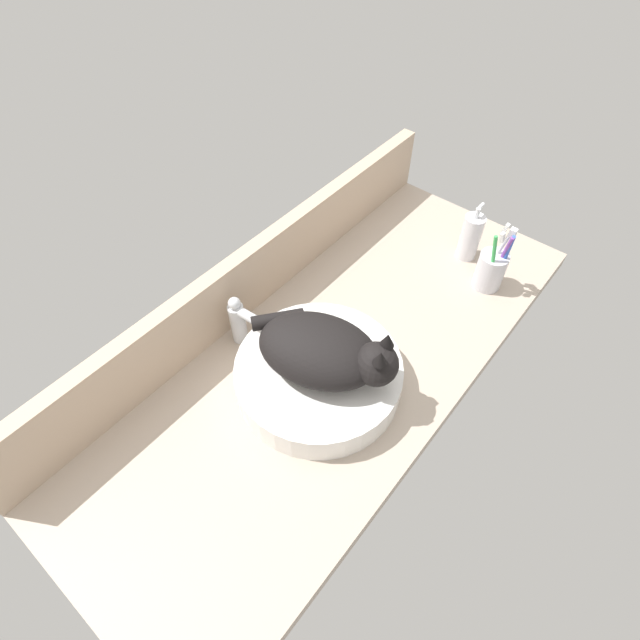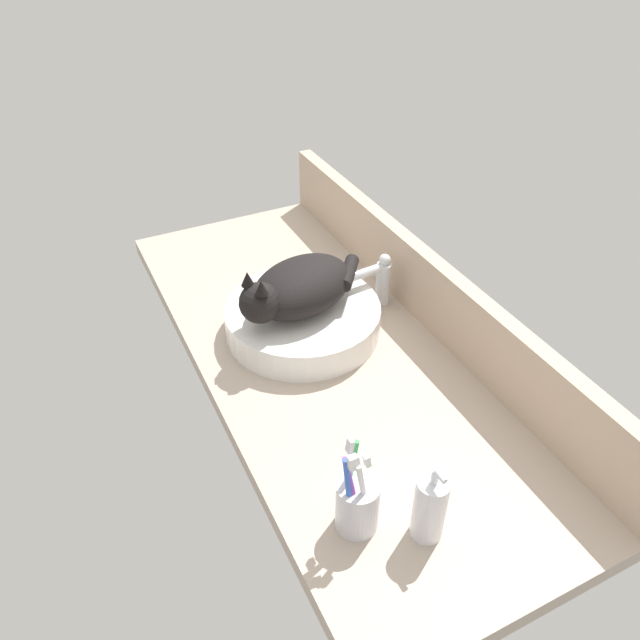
{
  "view_description": "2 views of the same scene",
  "coord_description": "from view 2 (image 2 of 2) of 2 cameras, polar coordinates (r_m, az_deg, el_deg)",
  "views": [
    {
      "loc": [
        -53.6,
        -39.85,
        92.23
      ],
      "look_at": [
        -1.37,
        3.33,
        11.29
      ],
      "focal_mm": 28.0,
      "sensor_mm": 36.0,
      "label": 1
    },
    {
      "loc": [
        94.56,
        -48.14,
        89.78
      ],
      "look_at": [
        1.29,
        -2.4,
        9.9
      ],
      "focal_mm": 35.0,
      "sensor_mm": 36.0,
      "label": 2
    }
  ],
  "objects": [
    {
      "name": "faucet",
      "position": [
        1.49,
        5.47,
        3.79
      ],
      "size": [
        3.69,
        11.86,
        13.6
      ],
      "color": "silver",
      "rests_on": "ground_plane"
    },
    {
      "name": "sink_basin",
      "position": [
        1.42,
        -1.59,
        0.12
      ],
      "size": [
        35.3,
        35.3,
        6.97
      ],
      "primitive_type": "cylinder",
      "color": "white",
      "rests_on": "ground_plane"
    },
    {
      "name": "ground_plane",
      "position": [
        1.4,
        0.65,
        -3.3
      ],
      "size": [
        133.24,
        55.19,
        4.0
      ],
      "primitive_type": "cube",
      "color": "#B2A08E"
    },
    {
      "name": "toothbrush_cup",
      "position": [
        1.04,
        3.4,
        -16.39
      ],
      "size": [
        7.11,
        7.11,
        18.73
      ],
      "color": "silver",
      "rests_on": "ground_plane"
    },
    {
      "name": "cat",
      "position": [
        1.36,
        -2.06,
        2.96
      ],
      "size": [
        23.84,
        31.62,
        14.0
      ],
      "color": "black",
      "rests_on": "sink_basin"
    },
    {
      "name": "backsplash_panel",
      "position": [
        1.45,
        9.84,
        2.84
      ],
      "size": [
        133.24,
        3.6,
        17.03
      ],
      "primitive_type": "cube",
      "color": "tan",
      "rests_on": "ground_plane"
    },
    {
      "name": "soap_dispenser",
      "position": [
        1.04,
        9.99,
        -16.54
      ],
      "size": [
        5.32,
        5.32,
        16.1
      ],
      "color": "silver",
      "rests_on": "ground_plane"
    }
  ]
}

